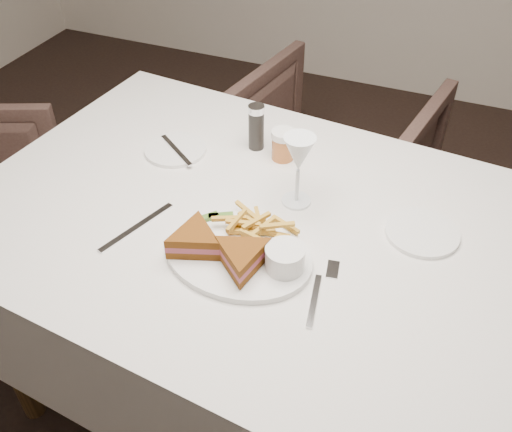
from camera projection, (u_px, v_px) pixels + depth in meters
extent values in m
cube|color=silver|center=(263.00, 325.00, 1.52)|extent=(1.47, 1.05, 0.75)
imported|color=#4A342D|center=(328.00, 156.00, 2.17)|extent=(0.78, 0.74, 0.70)
ellipsoid|color=white|center=(238.00, 254.00, 1.18)|extent=(0.34, 0.28, 0.01)
cube|color=silver|center=(137.00, 227.00, 1.25)|extent=(0.08, 0.20, 0.00)
cylinder|color=white|center=(176.00, 149.00, 1.48)|extent=(0.16, 0.16, 0.01)
cylinder|color=white|center=(422.00, 233.00, 1.24)|extent=(0.16, 0.16, 0.01)
cylinder|color=black|center=(256.00, 127.00, 1.46)|extent=(0.04, 0.04, 0.12)
cylinder|color=#AF5E2A|center=(283.00, 145.00, 1.43)|extent=(0.06, 0.06, 0.08)
cube|color=#466D26|center=(221.00, 216.00, 1.25)|extent=(0.06, 0.04, 0.01)
cube|color=#466D26|center=(206.00, 218.00, 1.25)|extent=(0.05, 0.05, 0.01)
cylinder|color=white|center=(285.00, 258.00, 1.13)|extent=(0.08, 0.08, 0.05)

